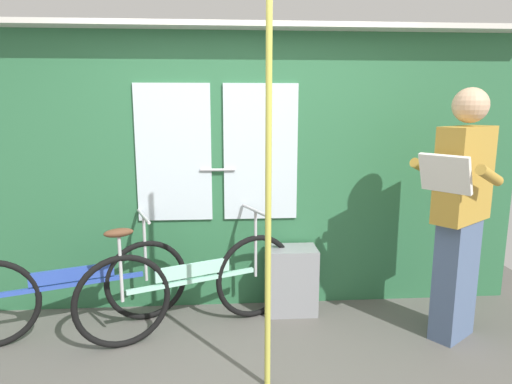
{
  "coord_description": "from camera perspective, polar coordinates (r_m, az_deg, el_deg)",
  "views": [
    {
      "loc": [
        -0.15,
        -2.5,
        1.7
      ],
      "look_at": [
        0.09,
        0.8,
        1.06
      ],
      "focal_mm": 31.85,
      "sensor_mm": 36.0,
      "label": 1
    }
  ],
  "objects": [
    {
      "name": "handrail_pole",
      "position": [
        2.57,
        1.55,
        -1.8
      ],
      "size": [
        0.04,
        0.04,
        2.26
      ],
      "primitive_type": "cylinder",
      "color": "#C6C14C",
      "rests_on": "ground_plane"
    },
    {
      "name": "bicycle_leaning_behind",
      "position": [
        3.71,
        -22.11,
        -11.18
      ],
      "size": [
        1.64,
        0.72,
        0.86
      ],
      "rotation": [
        0.0,
        0.0,
        0.35
      ],
      "color": "black",
      "rests_on": "ground_plane"
    },
    {
      "name": "passenger_reading_newspaper",
      "position": [
        3.51,
        24.31,
        -2.14
      ],
      "size": [
        0.65,
        0.61,
        1.81
      ],
      "rotation": [
        0.0,
        0.0,
        3.78
      ],
      "color": "slate",
      "rests_on": "ground_plane"
    },
    {
      "name": "train_door_wall",
      "position": [
        3.75,
        -1.87,
        3.35
      ],
      "size": [
        4.66,
        0.28,
        2.3
      ],
      "color": "#2D6B42",
      "rests_on": "ground_plane"
    },
    {
      "name": "trash_bin_by_wall",
      "position": [
        3.82,
        4.5,
        -10.96
      ],
      "size": [
        0.4,
        0.28,
        0.55
      ],
      "primitive_type": "cube",
      "color": "gray",
      "rests_on": "ground_plane"
    },
    {
      "name": "bicycle_near_door",
      "position": [
        3.5,
        -7.99,
        -11.5
      ],
      "size": [
        1.61,
        0.77,
        0.89
      ],
      "rotation": [
        0.0,
        0.0,
        0.4
      ],
      "color": "black",
      "rests_on": "ground_plane"
    }
  ]
}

